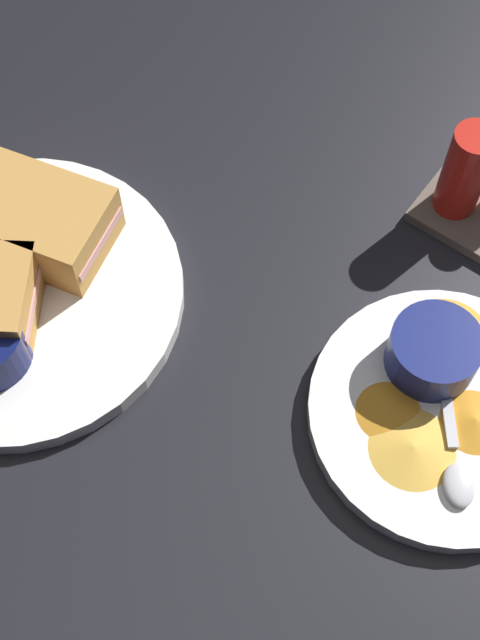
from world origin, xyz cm
name	(u,v)px	position (x,y,z in cm)	size (l,w,h in cm)	color
ground_plane	(154,331)	(0.00, 0.00, -1.50)	(110.00, 110.00, 3.00)	black
plate_sandwich_main	(20,295)	(-9.69, -4.61, 0.80)	(26.02, 26.02, 1.60)	white
sandwich_half_near	(23,220)	(-12.30, -0.42, 4.00)	(14.55, 10.51, 4.80)	#C68C42
plate_chips_companion	(444,414)	(22.43, 6.71, 0.80)	(20.19, 20.19, 1.60)	white
ramekin_light_gravy	(434,351)	(19.40, 9.23, 3.54)	(6.76, 6.76, 3.60)	navy
spoon_by_gravy_ramekin	(456,467)	(25.16, 3.17, 1.96)	(7.21, 8.71, 0.80)	silver
plantain_chip_scatter	(432,397)	(21.10, 6.80, 1.90)	(12.89, 16.83, 0.60)	orange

